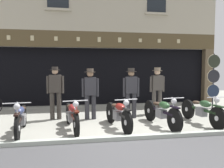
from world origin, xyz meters
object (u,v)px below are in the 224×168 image
object	(u,v)px
salesman_left	(55,90)
salesman_right	(131,90)
motorcycle_center_left	(72,115)
assistant_far_right	(157,88)
motorcycle_left	(21,118)
advert_board_near	(49,68)
motorcycle_center_right	(161,112)
shopkeeper_center	(90,91)
advert_board_far	(21,67)
tyre_sign_pole	(213,77)
motorcycle_right	(202,110)
motorcycle_center	(118,114)

from	to	relation	value
salesman_left	salesman_right	distance (m)	2.52
motorcycle_center_left	assistant_far_right	distance (m)	3.60
motorcycle_left	advert_board_near	distance (m)	4.54
salesman_left	assistant_far_right	bearing A→B (deg)	-173.12
motorcycle_center_left	motorcycle_center_right	bearing A→B (deg)	169.92
shopkeeper_center	salesman_right	world-z (taller)	salesman_right
shopkeeper_center	salesman_right	size ratio (longest dim) A/B	0.99
motorcycle_left	motorcycle_center_left	xyz separation A→B (m)	(1.31, 0.10, 0.00)
shopkeeper_center	advert_board_far	size ratio (longest dim) A/B	1.61
tyre_sign_pole	advert_board_far	xyz separation A→B (m)	(-8.04, 1.87, 0.40)
motorcycle_center_left	advert_board_near	xyz separation A→B (m)	(-1.02, 4.24, 1.29)
motorcycle_center_right	advert_board_far	world-z (taller)	advert_board_far
salesman_right	salesman_left	bearing A→B (deg)	-1.48
advert_board_far	motorcycle_center_right	bearing A→B (deg)	-42.17
motorcycle_right	assistant_far_right	world-z (taller)	assistant_far_right
shopkeeper_center	motorcycle_center	bearing A→B (deg)	118.74
assistant_far_right	tyre_sign_pole	world-z (taller)	tyre_sign_pole
motorcycle_center_left	motorcycle_center	bearing A→B (deg)	167.93
motorcycle_center_right	tyre_sign_pole	size ratio (longest dim) A/B	0.90
tyre_sign_pole	shopkeeper_center	bearing A→B (deg)	-167.55
shopkeeper_center	advert_board_near	size ratio (longest dim) A/B	1.90
shopkeeper_center	tyre_sign_pole	world-z (taller)	tyre_sign_pole
motorcycle_center	advert_board_near	size ratio (longest dim) A/B	2.18
motorcycle_center	advert_board_near	distance (m)	5.06
shopkeeper_center	salesman_left	bearing A→B (deg)	-8.02
salesman_right	assistant_far_right	xyz separation A→B (m)	(1.14, 0.56, 0.02)
motorcycle_left	advert_board_near	world-z (taller)	advert_board_near
motorcycle_center_left	assistant_far_right	world-z (taller)	assistant_far_right
motorcycle_center	motorcycle_center_right	size ratio (longest dim) A/B	0.94
motorcycle_center	assistant_far_right	size ratio (longest dim) A/B	1.13
motorcycle_left	advert_board_near	size ratio (longest dim) A/B	2.29
salesman_left	salesman_right	size ratio (longest dim) A/B	1.03
motorcycle_center_left	advert_board_near	bearing A→B (deg)	-85.09
motorcycle_center_right	motorcycle_center_left	bearing A→B (deg)	-9.16
salesman_left	advert_board_far	world-z (taller)	advert_board_far
salesman_left	shopkeeper_center	distance (m)	1.15
motorcycle_center	shopkeeper_center	xyz separation A→B (m)	(-0.68, 1.29, 0.52)
motorcycle_center_right	shopkeeper_center	distance (m)	2.40
shopkeeper_center	motorcycle_left	bearing A→B (deg)	35.40
salesman_right	advert_board_near	size ratio (longest dim) A/B	1.91
motorcycle_center_left	salesman_right	bearing A→B (deg)	-158.23
motorcycle_left	shopkeeper_center	distance (m)	2.37
salesman_left	motorcycle_center_right	bearing A→B (deg)	156.61
salesman_left	motorcycle_center_left	bearing A→B (deg)	112.92
assistant_far_right	advert_board_far	xyz separation A→B (m)	(-5.30, 2.52, 0.76)
motorcycle_center	advert_board_near	world-z (taller)	advert_board_near
motorcycle_center	motorcycle_center_right	world-z (taller)	motorcycle_center_right
motorcycle_center	motorcycle_center_right	distance (m)	1.29
tyre_sign_pole	advert_board_near	size ratio (longest dim) A/B	2.58
motorcycle_right	assistant_far_right	xyz separation A→B (m)	(-0.77, 1.72, 0.54)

